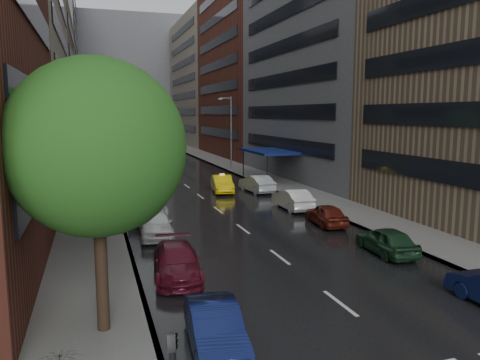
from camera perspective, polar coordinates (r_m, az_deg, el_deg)
name	(u,v)px	position (r m, az deg, el deg)	size (l,w,h in m)	color
ground	(407,355)	(15.71, 19.72, -19.41)	(220.00, 220.00, 0.00)	gray
road	(163,168)	(61.98, -9.34, 1.45)	(14.00, 140.00, 0.01)	black
sidewalk_left	(91,170)	(61.36, -17.69, 1.17)	(4.00, 140.00, 0.15)	gray
sidewalk_right	(229,165)	(63.86, -1.32, 1.81)	(4.00, 140.00, 0.15)	gray
buildings_left	(39,46)	(70.58, -23.31, 14.72)	(8.00, 108.00, 38.00)	maroon
buildings_right	(255,60)	(72.12, 1.83, 14.45)	(8.05, 109.10, 36.00)	#937A5B
building_far	(124,79)	(129.55, -13.94, 11.86)	(40.00, 14.00, 32.00)	slate
tree_near	(96,148)	(15.16, -17.13, 3.77)	(5.58, 5.58, 8.89)	#382619
tree_mid	(94,135)	(28.33, -17.37, 5.21)	(5.38, 5.38, 8.58)	#382619
tree_far	(93,135)	(42.40, -17.45, 5.26)	(4.83, 4.83, 7.70)	#382619
taxi	(222,184)	(42.40, -2.20, -0.48)	(1.64, 4.72, 1.55)	yellow
parked_cars_left	(160,231)	(26.12, -9.78, -6.12)	(2.67, 24.11, 1.58)	#0E1542
parked_cars_right	(320,211)	(31.21, 9.78, -3.79)	(2.10, 31.65, 1.59)	#0D163F
street_lamp_left	(105,140)	(41.03, -16.18, 4.69)	(1.74, 0.22, 9.00)	gray
street_lamp_right	(230,131)	(58.36, -1.17, 5.95)	(1.74, 0.22, 9.00)	gray
awning	(269,151)	(49.40, 3.52, 3.50)	(4.00, 8.00, 3.12)	navy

